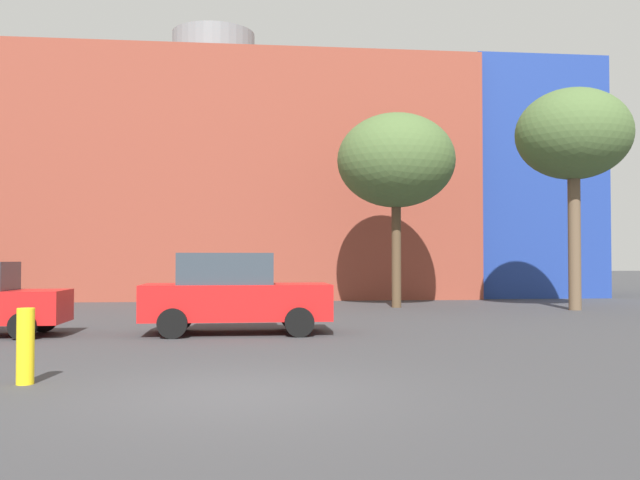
{
  "coord_description": "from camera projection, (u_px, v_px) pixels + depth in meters",
  "views": [
    {
      "loc": [
        0.05,
        -9.32,
        1.72
      ],
      "look_at": [
        2.27,
        10.55,
        2.29
      ],
      "focal_mm": 40.05,
      "sensor_mm": 36.0,
      "label": 1
    }
  ],
  "objects": [
    {
      "name": "ground_plane",
      "position": [
        236.0,
        393.0,
        9.21
      ],
      "size": [
        200.0,
        200.0,
        0.0
      ],
      "primitive_type": "plane",
      "color": "#38383A"
    },
    {
      "name": "building_backdrop",
      "position": [
        213.0,
        183.0,
        34.81
      ],
      "size": [
        35.96,
        10.23,
        12.83
      ],
      "color": "brown",
      "rests_on": "ground_plane"
    },
    {
      "name": "parked_car_2",
      "position": [
        234.0,
        293.0,
        16.74
      ],
      "size": [
        4.35,
        2.13,
        1.88
      ],
      "color": "red",
      "rests_on": "ground_plane"
    },
    {
      "name": "bare_tree_0",
      "position": [
        573.0,
        136.0,
        24.72
      ],
      "size": [
        3.95,
        3.95,
        7.68
      ],
      "color": "brown",
      "rests_on": "ground_plane"
    },
    {
      "name": "bare_tree_2",
      "position": [
        396.0,
        161.0,
        26.03
      ],
      "size": [
        4.3,
        4.3,
        7.09
      ],
      "color": "brown",
      "rests_on": "ground_plane"
    },
    {
      "name": "bollard_yellow_0",
      "position": [
        25.0,
        346.0,
        9.88
      ],
      "size": [
        0.24,
        0.24,
        1.05
      ],
      "primitive_type": "cylinder",
      "color": "yellow",
      "rests_on": "ground_plane"
    }
  ]
}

